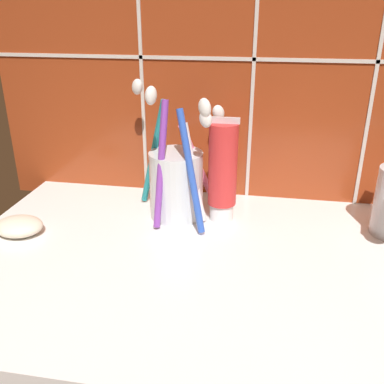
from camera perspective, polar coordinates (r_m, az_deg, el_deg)
name	(u,v)px	position (r cm, az deg, el deg)	size (l,w,h in cm)	color
sink_counter	(223,267)	(50.94, 4.15, -9.95)	(64.30, 39.24, 2.00)	white
tile_wall_backsplash	(245,3)	(62.38, 7.13, 23.75)	(74.30, 1.72, 58.98)	#933819
toothbrush_cup	(177,180)	(58.10, -2.04, 1.64)	(13.64, 12.97, 18.85)	silver
toothpaste_tube	(223,171)	(56.67, 4.11, 2.82)	(4.00, 3.81, 14.29)	white
soap_bar	(19,226)	(59.40, -22.08, -4.24)	(6.19, 5.06, 2.24)	silver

